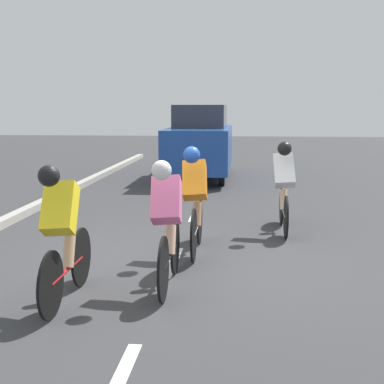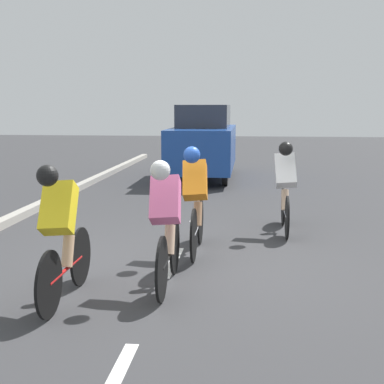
{
  "view_description": "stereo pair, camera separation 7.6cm",
  "coord_description": "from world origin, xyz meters",
  "px_view_note": "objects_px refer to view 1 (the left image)",
  "views": [
    {
      "loc": [
        -0.91,
        6.74,
        2.06
      ],
      "look_at": [
        -0.26,
        -0.08,
        0.95
      ],
      "focal_mm": 50.0,
      "sensor_mm": 36.0,
      "label": 1
    },
    {
      "loc": [
        -0.99,
        6.73,
        2.06
      ],
      "look_at": [
        -0.26,
        -0.08,
        0.95
      ],
      "focal_mm": 50.0,
      "sensor_mm": 36.0,
      "label": 2
    }
  ],
  "objects_px": {
    "cyclist_white": "(284,185)",
    "cyclist_pink": "(167,222)",
    "cyclist_orange": "(195,198)",
    "cyclist_yellow": "(62,231)",
    "support_car": "(200,142)"
  },
  "relations": [
    {
      "from": "cyclist_yellow",
      "to": "support_car",
      "type": "relative_size",
      "value": 0.37
    },
    {
      "from": "cyclist_orange",
      "to": "support_car",
      "type": "height_order",
      "value": "support_car"
    },
    {
      "from": "cyclist_orange",
      "to": "cyclist_yellow",
      "type": "distance_m",
      "value": 2.36
    },
    {
      "from": "cyclist_pink",
      "to": "cyclist_orange",
      "type": "relative_size",
      "value": 1.0
    },
    {
      "from": "cyclist_yellow",
      "to": "support_car",
      "type": "bearing_deg",
      "value": -93.63
    },
    {
      "from": "support_car",
      "to": "cyclist_orange",
      "type": "bearing_deg",
      "value": 94.09
    },
    {
      "from": "cyclist_white",
      "to": "support_car",
      "type": "height_order",
      "value": "support_car"
    },
    {
      "from": "support_car",
      "to": "cyclist_white",
      "type": "bearing_deg",
      "value": 106.09
    },
    {
      "from": "cyclist_pink",
      "to": "cyclist_yellow",
      "type": "xyz_separation_m",
      "value": [
        1.02,
        0.56,
        0.01
      ]
    },
    {
      "from": "cyclist_pink",
      "to": "cyclist_orange",
      "type": "xyz_separation_m",
      "value": [
        -0.18,
        -1.48,
        0.02
      ]
    },
    {
      "from": "cyclist_white",
      "to": "cyclist_orange",
      "type": "height_order",
      "value": "cyclist_orange"
    },
    {
      "from": "cyclist_orange",
      "to": "cyclist_yellow",
      "type": "xyz_separation_m",
      "value": [
        1.2,
        2.04,
        -0.02
      ]
    },
    {
      "from": "cyclist_pink",
      "to": "cyclist_white",
      "type": "distance_m",
      "value": 3.24
    },
    {
      "from": "cyclist_white",
      "to": "cyclist_pink",
      "type": "bearing_deg",
      "value": 62.46
    },
    {
      "from": "support_car",
      "to": "cyclist_yellow",
      "type": "bearing_deg",
      "value": 86.37
    }
  ]
}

